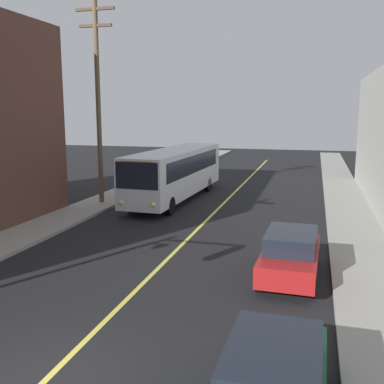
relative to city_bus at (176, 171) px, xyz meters
name	(u,v)px	position (x,y,z in m)	size (l,w,h in m)	color
ground_plane	(45,381)	(3.19, -19.64, -1.82)	(120.00, 120.00, 0.00)	black
sidewalk_left	(31,232)	(-4.06, -9.64, -1.74)	(2.50, 90.00, 0.15)	gray
sidewalk_right	(364,259)	(10.44, -9.64, -1.74)	(2.50, 90.00, 0.15)	gray
lane_stripe_center	(208,219)	(3.19, -4.64, -1.81)	(0.16, 60.00, 0.01)	#D8CC4C
city_bus	(176,171)	(0.00, 0.00, 0.00)	(3.04, 12.23, 3.20)	silver
parked_car_red	(291,254)	(7.83, -12.16, -0.98)	(1.95, 4.46, 1.62)	maroon
utility_pole_mid	(98,95)	(-3.93, -2.63, 4.73)	(2.40, 0.28, 11.74)	brown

